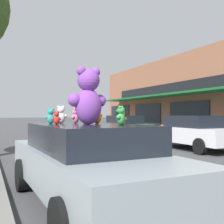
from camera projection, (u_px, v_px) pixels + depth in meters
plush_art_car at (88, 161)px, 4.85m from camera, size 2.09×4.79×1.40m
teddy_bear_giant at (88, 97)px, 4.91m from camera, size 0.76×0.49×1.01m
teddy_bear_red at (57, 118)px, 4.84m from camera, size 0.17×0.11×0.23m
teddy_bear_pink at (76, 116)px, 5.34m from camera, size 0.20×0.20×0.29m
teddy_bear_teal at (51, 116)px, 5.17m from camera, size 0.22×0.15×0.29m
teddy_bear_cream at (86, 117)px, 5.90m from camera, size 0.14×0.18×0.24m
teddy_bear_white at (61, 115)px, 5.38m from camera, size 0.25×0.15×0.34m
teddy_bear_green at (121, 116)px, 4.53m from camera, size 0.22×0.21×0.32m
teddy_bear_yellow at (122, 118)px, 4.66m from camera, size 0.14×0.18×0.25m
teddy_bear_orange at (97, 114)px, 5.27m from camera, size 0.27×0.20×0.36m
teddy_bear_brown at (86, 116)px, 5.43m from camera, size 0.22×0.20×0.31m
parked_car_far_center at (194, 132)px, 12.49m from camera, size 1.98×4.37×1.52m
parked_car_far_right at (124, 126)px, 18.76m from camera, size 1.92×4.58×1.49m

